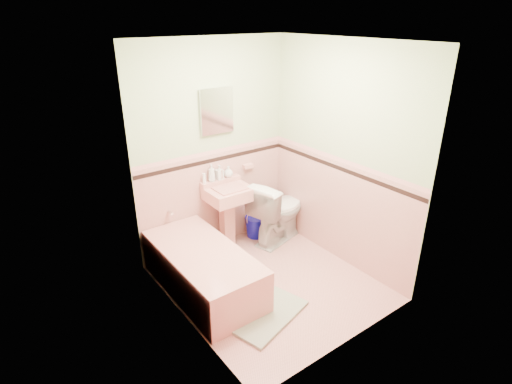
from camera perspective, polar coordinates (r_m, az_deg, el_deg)
floor at (r=4.61m, az=1.89°, el=-12.48°), size 2.20×2.20×0.00m
ceiling at (r=3.73m, az=2.43°, el=20.29°), size 2.20×2.20×0.00m
wall_back at (r=4.86m, az=-6.00°, el=5.95°), size 2.50×0.00×2.50m
wall_front at (r=3.29m, az=14.13°, el=-3.62°), size 2.50×0.00×2.50m
wall_left at (r=3.52m, az=-10.76°, el=-1.48°), size 0.00×2.50×2.50m
wall_right at (r=4.65m, az=11.86°, el=4.77°), size 0.00×2.50×2.50m
wainscot_back at (r=5.08m, az=-5.62°, el=-1.07°), size 2.00×0.00×2.00m
wainscot_front at (r=3.64m, az=12.95°, el=-12.70°), size 2.00×0.00×2.00m
wainscot_left at (r=3.84m, az=-9.86°, el=-10.25°), size 0.00×2.20×2.20m
wainscot_right at (r=4.89m, az=11.13°, el=-2.47°), size 0.00×2.20×2.20m
accent_back at (r=4.89m, az=-5.82°, el=4.45°), size 2.00×0.00×2.00m
accent_front at (r=3.36m, az=13.67°, el=-5.48°), size 2.00×0.00×2.00m
accent_left at (r=3.58m, az=-10.35°, el=-3.29°), size 0.00×2.20×2.20m
accent_right at (r=4.68m, az=11.58°, el=3.22°), size 0.00×2.20×2.20m
cap_back at (r=4.85m, az=-5.87°, el=5.57°), size 2.00×0.00×2.00m
cap_front at (r=3.32m, az=13.84°, el=-3.97°), size 2.00×0.00×2.00m
cap_left at (r=3.53m, az=-10.46°, el=-1.85°), size 0.00×2.20×2.20m
cap_right at (r=4.65m, az=11.67°, el=4.38°), size 0.00×2.20×2.20m
bathtub at (r=4.42m, az=-7.33°, el=-10.87°), size 0.70×1.50×0.45m
tub_faucet at (r=4.78m, az=-11.86°, el=-2.76°), size 0.04×0.12×0.04m
sink at (r=5.02m, az=-3.69°, el=-3.77°), size 0.52×0.48×0.82m
sink_faucet at (r=4.90m, az=-4.75°, el=2.44°), size 0.02×0.02×0.10m
medicine_cabinet at (r=4.74m, az=-5.51°, el=11.17°), size 0.41×0.04×0.51m
soap_dish at (r=5.16m, az=-1.14°, el=3.65°), size 0.13×0.08×0.04m
soap_bottle_left at (r=4.86m, az=-6.20°, el=2.66°), size 0.10×0.10×0.21m
soap_bottle_mid at (r=4.92m, az=-5.12°, el=2.74°), size 0.08×0.08×0.18m
soap_bottle_right at (r=4.99m, az=-3.87°, el=2.85°), size 0.13×0.13×0.14m
tube at (r=4.83m, az=-7.21°, el=1.89°), size 0.05×0.05×0.12m
toilet at (r=5.21m, az=3.03°, el=-2.59°), size 0.91×0.66×0.83m
bucket at (r=5.41m, az=-0.04°, el=-4.80°), size 0.36×0.36×0.28m
bath_mat at (r=4.19m, az=1.09°, el=-16.46°), size 0.92×0.74×0.03m
shoe at (r=4.13m, az=-0.99°, el=-16.39°), size 0.15×0.08×0.06m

